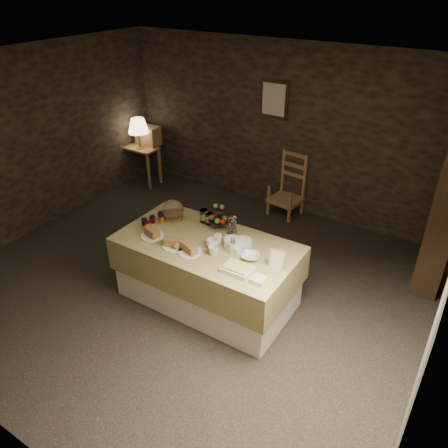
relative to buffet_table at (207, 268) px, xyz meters
The scene contains 27 objects.
ground_plane 0.62m from the buffet_table, 160.35° to the left, with size 5.50×5.00×0.01m, color black.
room_shell 1.17m from the buffet_table, 160.35° to the left, with size 5.52×5.02×2.60m.
buffet_table is the anchor object (origin of this frame).
console_table 3.58m from the buffet_table, 143.81° to the left, with size 0.64×0.37×0.69m.
table_lamp 3.56m from the buffet_table, 143.98° to the left, with size 0.36×0.36×0.54m.
wine_rack 3.67m from the buffet_table, 141.06° to the left, with size 0.42×0.26×0.34m, color olive.
chair 2.49m from the buffet_table, 93.35° to the left, with size 0.52×0.50×0.78m.
framed_picture 2.95m from the buffet_table, 101.62° to the left, with size 0.45×0.04×0.55m.
plate_stack_a 0.49m from the buffet_table, 16.15° to the left, with size 0.19×0.19×0.10m, color white.
plate_stack_b 0.56m from the buffet_table, 21.22° to the left, with size 0.20×0.20×0.09m, color white.
cutlery_holder 0.53m from the buffet_table, ahead, with size 0.10×0.10×0.12m, color white.
cup_a 0.41m from the buffet_table, 23.82° to the right, with size 0.13×0.13×0.10m, color white.
cup_b 0.47m from the buffet_table, 39.01° to the right, with size 0.11×0.11×0.10m, color white.
mug_c 0.41m from the buffet_table, 36.58° to the left, with size 0.09×0.09×0.10m, color white.
mug_d 0.57m from the buffet_table, ahead, with size 0.08×0.08×0.09m, color white.
bowl 0.67m from the buffet_table, ahead, with size 0.20×0.20×0.05m, color white.
cake_dome 0.81m from the buffet_table, 160.34° to the left, with size 0.26×0.26×0.26m.
fruit_stand 0.59m from the buffet_table, 100.55° to the left, with size 0.24×0.24×0.34m.
bread_platter_left 0.75m from the buffet_table, 159.51° to the right, with size 0.26×0.26×0.11m.
bread_platter_center 0.53m from the buffet_table, 135.51° to the right, with size 0.26×0.26×0.11m.
bread_platter_right 0.46m from the buffet_table, 99.48° to the right, with size 0.26×0.26×0.11m.
jam_jars 0.87m from the buffet_table, behind, with size 0.18×0.32×0.07m.
tart_dish 0.73m from the buffet_table, 26.00° to the right, with size 0.30×0.22×0.07m.
square_dish 0.94m from the buffet_table, 20.51° to the right, with size 0.14×0.14×0.04m, color white.
menu_frame 0.96m from the buffet_table, ahead, with size 0.17×0.02×0.22m, color olive.
storage_jar_a 0.63m from the buffet_table, 128.45° to the left, with size 0.10×0.10×0.16m, color white.
storage_jar_b 0.58m from the buffet_table, 120.53° to the left, with size 0.09×0.09×0.14m, color white.
Camera 1 is at (2.73, -3.48, 3.44)m, focal length 35.00 mm.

